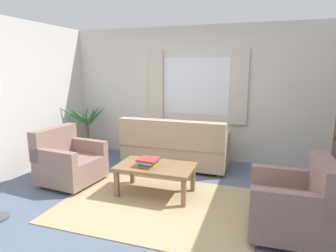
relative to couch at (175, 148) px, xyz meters
name	(u,v)px	position (x,y,z in m)	size (l,w,h in m)	color
ground_plane	(157,205)	(0.22, -1.53, -0.37)	(6.24, 6.24, 0.00)	slate
wall_back	(196,94)	(0.22, 0.73, 0.93)	(5.32, 0.12, 2.60)	silver
window_with_curtains	(196,87)	(0.22, 0.64, 1.08)	(1.98, 0.07, 1.40)	white
area_rug	(157,205)	(0.22, -1.53, -0.36)	(2.55, 1.84, 0.01)	tan
couch	(175,148)	(0.00, 0.00, 0.00)	(1.90, 0.82, 0.92)	tan
armchair_left	(68,161)	(-1.38, -1.24, -0.01)	(0.90, 0.92, 0.88)	gray
armchair_right	(294,204)	(1.88, -1.71, -0.01)	(0.84, 0.86, 0.88)	gray
coffee_table	(156,169)	(0.08, -1.22, 0.01)	(1.10, 0.64, 0.44)	olive
book_stack_on_table	(148,162)	(-0.01, -1.26, 0.13)	(0.28, 0.35, 0.11)	gold
potted_plant	(87,129)	(-2.00, 0.21, 0.18)	(0.99, 1.10, 1.13)	#9E6B4C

